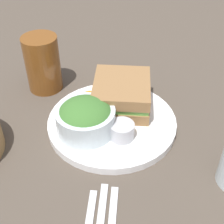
{
  "coord_description": "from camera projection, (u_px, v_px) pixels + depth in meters",
  "views": [
    {
      "loc": [
        -0.49,
        -0.07,
        0.44
      ],
      "look_at": [
        0.0,
        0.0,
        0.04
      ],
      "focal_mm": 50.0,
      "sensor_mm": 36.0,
      "label": 1
    }
  ],
  "objects": [
    {
      "name": "salad_bowl",
      "position": [
        85.0,
        117.0,
        0.61
      ],
      "size": [
        0.12,
        0.12,
        0.07
      ],
      "color": "silver",
      "rests_on": "plate"
    },
    {
      "name": "plate",
      "position": [
        112.0,
        122.0,
        0.66
      ],
      "size": [
        0.27,
        0.27,
        0.02
      ],
      "primitive_type": "cylinder",
      "color": "white",
      "rests_on": "ground_plane"
    },
    {
      "name": "sandwich",
      "position": [
        122.0,
        94.0,
        0.67
      ],
      "size": [
        0.14,
        0.13,
        0.06
      ],
      "color": "olive",
      "rests_on": "plate"
    },
    {
      "name": "orange_wedge",
      "position": [
        90.0,
        99.0,
        0.67
      ],
      "size": [
        0.04,
        0.04,
        0.04
      ],
      "primitive_type": "sphere",
      "color": "orange",
      "rests_on": "plate"
    },
    {
      "name": "drink_glass",
      "position": [
        43.0,
        64.0,
        0.73
      ],
      "size": [
        0.08,
        0.08,
        0.13
      ],
      "primitive_type": "cylinder",
      "color": "brown",
      "rests_on": "ground_plane"
    },
    {
      "name": "dressing_cup",
      "position": [
        122.0,
        131.0,
        0.6
      ],
      "size": [
        0.05,
        0.05,
        0.03
      ],
      "primitive_type": "cylinder",
      "color": "#B7B7BC",
      "rests_on": "plate"
    },
    {
      "name": "ground_plane",
      "position": [
        112.0,
        125.0,
        0.66
      ],
      "size": [
        4.0,
        4.0,
        0.0
      ],
      "primitive_type": "plane",
      "color": "#4C4238"
    }
  ]
}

